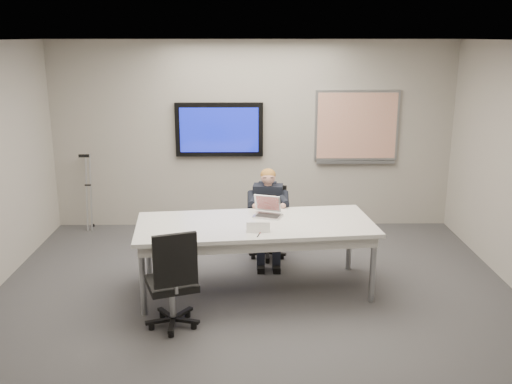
{
  "coord_description": "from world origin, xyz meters",
  "views": [
    {
      "loc": [
        -0.08,
        -5.46,
        2.85
      ],
      "look_at": [
        0.01,
        0.73,
        1.15
      ],
      "focal_mm": 40.0,
      "sensor_mm": 36.0,
      "label": 1
    }
  ],
  "objects_px": {
    "conference_table": "(255,231)",
    "office_chair_near": "(173,298)",
    "seated_person": "(268,227)",
    "office_chair_far": "(269,235)",
    "laptop": "(268,210)"
  },
  "relations": [
    {
      "from": "conference_table",
      "to": "office_chair_far",
      "type": "height_order",
      "value": "office_chair_far"
    },
    {
      "from": "office_chair_far",
      "to": "office_chair_near",
      "type": "bearing_deg",
      "value": -98.13
    },
    {
      "from": "office_chair_near",
      "to": "office_chair_far",
      "type": "bearing_deg",
      "value": -137.39
    },
    {
      "from": "conference_table",
      "to": "office_chair_near",
      "type": "bearing_deg",
      "value": -139.19
    },
    {
      "from": "office_chair_near",
      "to": "laptop",
      "type": "height_order",
      "value": "office_chair_near"
    },
    {
      "from": "seated_person",
      "to": "office_chair_far",
      "type": "bearing_deg",
      "value": 92.35
    },
    {
      "from": "laptop",
      "to": "seated_person",
      "type": "bearing_deg",
      "value": 107.38
    },
    {
      "from": "office_chair_far",
      "to": "office_chair_near",
      "type": "distance_m",
      "value": 2.18
    },
    {
      "from": "office_chair_far",
      "to": "seated_person",
      "type": "bearing_deg",
      "value": -73.8
    },
    {
      "from": "conference_table",
      "to": "office_chair_near",
      "type": "xyz_separation_m",
      "value": [
        -0.83,
        -0.88,
        -0.39
      ]
    },
    {
      "from": "office_chair_near",
      "to": "laptop",
      "type": "xyz_separation_m",
      "value": [
        0.98,
        1.17,
        0.54
      ]
    },
    {
      "from": "office_chair_far",
      "to": "laptop",
      "type": "bearing_deg",
      "value": -73.18
    },
    {
      "from": "conference_table",
      "to": "office_chair_near",
      "type": "relative_size",
      "value": 2.59
    },
    {
      "from": "office_chair_near",
      "to": "laptop",
      "type": "bearing_deg",
      "value": -149.51
    },
    {
      "from": "conference_table",
      "to": "seated_person",
      "type": "relative_size",
      "value": 2.25
    }
  ]
}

